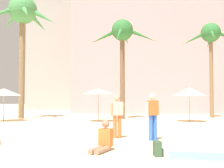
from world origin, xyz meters
TOP-DOWN VIEW (x-y plane):
  - hotel_pink at (5.45, 26.10)m, footprint 22.03×8.94m
  - palm_tree_far_left at (-7.72, 14.81)m, footprint 5.16×5.19m
  - palm_tree_left at (-0.14, 15.28)m, footprint 5.29×5.30m
  - palm_tree_right at (6.82, 16.95)m, footprint 4.81×4.86m
  - cafe_umbrella_1 at (-7.99, 12.44)m, footprint 2.27×2.27m
  - cafe_umbrella_2 at (4.35, 12.96)m, footprint 2.16×2.16m
  - cafe_umbrella_3 at (-1.62, 12.69)m, footprint 2.15×2.15m
  - beach_towel at (2.58, 1.87)m, footprint 1.80×1.26m
  - backpack at (1.41, 1.76)m, footprint 0.29×0.33m
  - person_near_right at (1.45, 4.70)m, footprint 0.55×0.42m
  - person_mid_center at (-0.15, 2.37)m, footprint 0.67×0.97m
  - person_near_left at (0.09, 5.16)m, footprint 0.58×0.38m

SIDE VIEW (x-z plane):
  - beach_towel at x=2.58m, z-range 0.00..0.01m
  - backpack at x=1.41m, z-range -0.01..0.41m
  - person_mid_center at x=-0.15m, z-range -0.14..0.79m
  - person_near_left at x=0.09m, z-range 0.08..1.77m
  - person_near_right at x=1.45m, z-range 0.09..1.84m
  - cafe_umbrella_1 at x=-7.99m, z-range 0.86..3.05m
  - cafe_umbrella_2 at x=4.35m, z-range 0.85..3.10m
  - cafe_umbrella_3 at x=-1.62m, z-range 0.91..3.08m
  - palm_tree_left at x=-0.14m, z-range 2.39..9.89m
  - palm_tree_right at x=6.82m, z-range 2.52..10.06m
  - palm_tree_far_left at x=-7.72m, z-range 3.07..12.43m
  - hotel_pink at x=5.45m, z-range 0.00..17.96m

